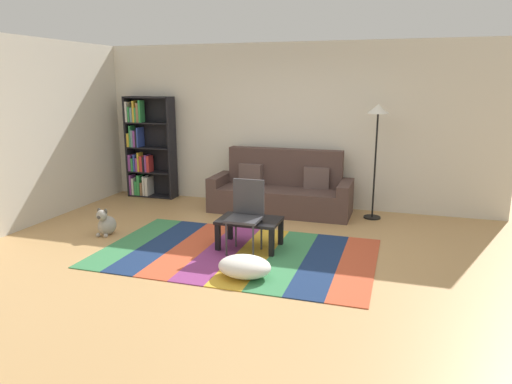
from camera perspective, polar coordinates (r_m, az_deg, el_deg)
name	(u,v)px	position (r m, az deg, el deg)	size (l,w,h in m)	color
ground_plane	(244,253)	(5.86, -1.43, -7.43)	(14.00, 14.00, 0.00)	tan
back_wall	(293,126)	(7.98, 4.49, 8.01)	(6.80, 0.10, 2.70)	silver
left_wall	(50,130)	(7.92, -23.74, 6.91)	(0.10, 5.50, 2.70)	beige
rug	(237,253)	(5.86, -2.34, -7.40)	(3.34, 2.05, 0.01)	#387F4C
couch	(281,191)	(7.64, 3.08, 0.10)	(2.26, 0.80, 1.00)	#4C3833
bookshelf	(146,150)	(8.81, -13.26, 5.01)	(0.90, 0.28, 1.82)	black
coffee_table	(250,224)	(5.95, -0.76, -3.89)	(0.78, 0.52, 0.37)	black
pouf	(245,267)	(5.13, -1.39, -9.03)	(0.58, 0.45, 0.23)	white
dog	(106,224)	(6.81, -17.72, -3.70)	(0.22, 0.35, 0.40)	#9E998E
standing_lamp	(377,124)	(7.28, 14.52, 8.03)	(0.32, 0.32, 1.75)	black
tv_remote	(252,217)	(5.98, -0.51, -3.03)	(0.04, 0.15, 0.02)	black
folding_chair	(246,210)	(5.78, -1.19, -2.17)	(0.40, 0.40, 0.90)	#38383D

